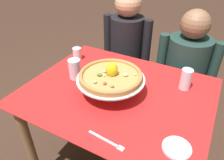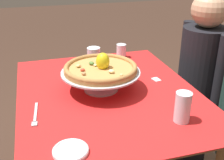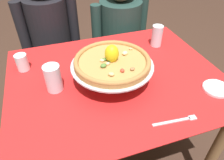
{
  "view_description": "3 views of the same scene",
  "coord_description": "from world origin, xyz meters",
  "px_view_note": "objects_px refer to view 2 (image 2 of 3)",
  "views": [
    {
      "loc": [
        0.47,
        -0.94,
        1.56
      ],
      "look_at": [
        -0.03,
        -0.02,
        0.86
      ],
      "focal_mm": 33.97,
      "sensor_mm": 36.0,
      "label": 1
    },
    {
      "loc": [
        1.26,
        -0.34,
        1.44
      ],
      "look_at": [
        -0.08,
        0.05,
        0.79
      ],
      "focal_mm": 45.43,
      "sensor_mm": 36.0,
      "label": 2
    },
    {
      "loc": [
        -0.3,
        -0.82,
        1.46
      ],
      "look_at": [
        -0.04,
        -0.05,
        0.79
      ],
      "focal_mm": 33.42,
      "sensor_mm": 36.0,
      "label": 3
    }
  ],
  "objects_px": {
    "diner_left": "(199,85)",
    "pizza": "(101,68)",
    "water_glass_back_left": "(121,52)",
    "sugar_packet": "(156,79)",
    "pizza_stand": "(101,76)",
    "dinner_fork": "(35,115)",
    "side_plate": "(71,151)",
    "water_glass_back_right": "(183,109)",
    "water_glass_side_left": "(95,59)"
  },
  "relations": [
    {
      "from": "water_glass_back_left",
      "to": "side_plate",
      "type": "height_order",
      "value": "water_glass_back_left"
    },
    {
      "from": "water_glass_back_left",
      "to": "sugar_packet",
      "type": "bearing_deg",
      "value": 11.01
    },
    {
      "from": "pizza",
      "to": "water_glass_back_right",
      "type": "relative_size",
      "value": 2.79
    },
    {
      "from": "pizza",
      "to": "diner_left",
      "type": "distance_m",
      "value": 0.87
    },
    {
      "from": "pizza_stand",
      "to": "diner_left",
      "type": "distance_m",
      "value": 0.85
    },
    {
      "from": "sugar_packet",
      "to": "diner_left",
      "type": "xyz_separation_m",
      "value": [
        -0.22,
        0.44,
        -0.19
      ]
    },
    {
      "from": "pizza_stand",
      "to": "pizza",
      "type": "distance_m",
      "value": 0.05
    },
    {
      "from": "water_glass_back_left",
      "to": "pizza",
      "type": "bearing_deg",
      "value": -29.99
    },
    {
      "from": "diner_left",
      "to": "dinner_fork",
      "type": "bearing_deg",
      "value": -69.08
    },
    {
      "from": "water_glass_back_right",
      "to": "dinner_fork",
      "type": "relative_size",
      "value": 0.68
    },
    {
      "from": "pizza_stand",
      "to": "sugar_packet",
      "type": "height_order",
      "value": "pizza_stand"
    },
    {
      "from": "side_plate",
      "to": "pizza_stand",
      "type": "bearing_deg",
      "value": 153.68
    },
    {
      "from": "dinner_fork",
      "to": "water_glass_back_right",
      "type": "bearing_deg",
      "value": 70.36
    },
    {
      "from": "water_glass_side_left",
      "to": "diner_left",
      "type": "bearing_deg",
      "value": 87.18
    },
    {
      "from": "water_glass_side_left",
      "to": "sugar_packet",
      "type": "relative_size",
      "value": 2.71
    },
    {
      "from": "water_glass_back_left",
      "to": "diner_left",
      "type": "xyz_separation_m",
      "value": [
        0.18,
        0.52,
        -0.23
      ]
    },
    {
      "from": "water_glass_back_left",
      "to": "diner_left",
      "type": "bearing_deg",
      "value": 70.59
    },
    {
      "from": "water_glass_side_left",
      "to": "side_plate",
      "type": "xyz_separation_m",
      "value": [
        0.75,
        -0.26,
        -0.05
      ]
    },
    {
      "from": "sugar_packet",
      "to": "side_plate",
      "type": "bearing_deg",
      "value": -48.57
    },
    {
      "from": "pizza_stand",
      "to": "pizza",
      "type": "bearing_deg",
      "value": 76.57
    },
    {
      "from": "side_plate",
      "to": "water_glass_back_left",
      "type": "bearing_deg",
      "value": 151.85
    },
    {
      "from": "diner_left",
      "to": "water_glass_back_left",
      "type": "bearing_deg",
      "value": -109.41
    },
    {
      "from": "pizza",
      "to": "side_plate",
      "type": "height_order",
      "value": "pizza"
    },
    {
      "from": "water_glass_back_right",
      "to": "water_glass_side_left",
      "type": "relative_size",
      "value": 0.99
    },
    {
      "from": "pizza",
      "to": "water_glass_back_left",
      "type": "xyz_separation_m",
      "value": [
        -0.43,
        0.25,
        -0.08
      ]
    },
    {
      "from": "water_glass_back_right",
      "to": "water_glass_back_left",
      "type": "height_order",
      "value": "water_glass_back_right"
    },
    {
      "from": "diner_left",
      "to": "pizza",
      "type": "bearing_deg",
      "value": -71.85
    },
    {
      "from": "water_glass_side_left",
      "to": "water_glass_back_right",
      "type": "bearing_deg",
      "value": 18.44
    },
    {
      "from": "sugar_packet",
      "to": "diner_left",
      "type": "bearing_deg",
      "value": 116.92
    },
    {
      "from": "pizza",
      "to": "diner_left",
      "type": "xyz_separation_m",
      "value": [
        -0.25,
        0.77,
        -0.31
      ]
    },
    {
      "from": "water_glass_side_left",
      "to": "diner_left",
      "type": "height_order",
      "value": "diner_left"
    },
    {
      "from": "side_plate",
      "to": "dinner_fork",
      "type": "distance_m",
      "value": 0.31
    },
    {
      "from": "pizza",
      "to": "dinner_fork",
      "type": "xyz_separation_m",
      "value": [
        0.17,
        -0.34,
        -0.12
      ]
    },
    {
      "from": "side_plate",
      "to": "sugar_packet",
      "type": "xyz_separation_m",
      "value": [
        -0.49,
        0.56,
        -0.01
      ]
    },
    {
      "from": "dinner_fork",
      "to": "sugar_packet",
      "type": "height_order",
      "value": "dinner_fork"
    },
    {
      "from": "water_glass_back_left",
      "to": "side_plate",
      "type": "xyz_separation_m",
      "value": [
        0.9,
        -0.48,
        -0.03
      ]
    },
    {
      "from": "water_glass_back_left",
      "to": "diner_left",
      "type": "relative_size",
      "value": 0.08
    },
    {
      "from": "water_glass_side_left",
      "to": "dinner_fork",
      "type": "height_order",
      "value": "water_glass_side_left"
    },
    {
      "from": "water_glass_back_left",
      "to": "dinner_fork",
      "type": "xyz_separation_m",
      "value": [
        0.61,
        -0.59,
        -0.04
      ]
    },
    {
      "from": "water_glass_back_right",
      "to": "sugar_packet",
      "type": "distance_m",
      "value": 0.43
    },
    {
      "from": "pizza_stand",
      "to": "water_glass_back_right",
      "type": "relative_size",
      "value": 3.03
    },
    {
      "from": "water_glass_side_left",
      "to": "dinner_fork",
      "type": "bearing_deg",
      "value": -39.2
    },
    {
      "from": "dinner_fork",
      "to": "side_plate",
      "type": "bearing_deg",
      "value": 21.16
    },
    {
      "from": "water_glass_back_right",
      "to": "sugar_packet",
      "type": "bearing_deg",
      "value": 170.26
    },
    {
      "from": "pizza_stand",
      "to": "side_plate",
      "type": "distance_m",
      "value": 0.52
    },
    {
      "from": "water_glass_back_left",
      "to": "sugar_packet",
      "type": "xyz_separation_m",
      "value": [
        0.4,
        0.08,
        -0.04
      ]
    },
    {
      "from": "side_plate",
      "to": "water_glass_back_right",
      "type": "bearing_deg",
      "value": 99.0
    },
    {
      "from": "water_glass_back_right",
      "to": "side_plate",
      "type": "xyz_separation_m",
      "value": [
        0.08,
        -0.49,
        -0.05
      ]
    },
    {
      "from": "side_plate",
      "to": "diner_left",
      "type": "xyz_separation_m",
      "value": [
        -0.72,
        1.0,
        -0.2
      ]
    },
    {
      "from": "water_glass_back_right",
      "to": "diner_left",
      "type": "relative_size",
      "value": 0.11
    }
  ]
}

